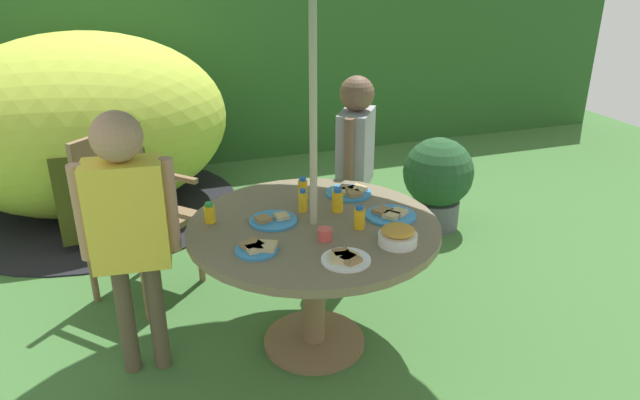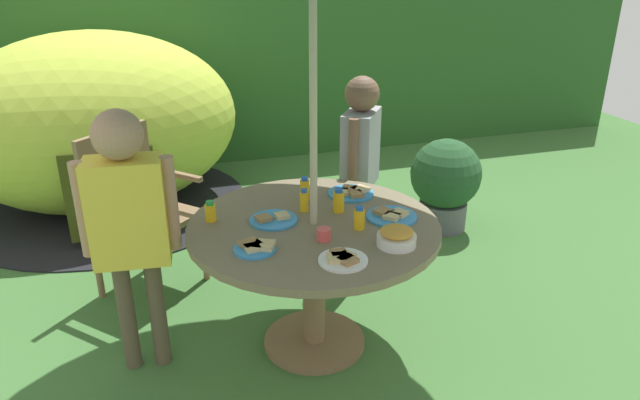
{
  "view_description": "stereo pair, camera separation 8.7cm",
  "coord_description": "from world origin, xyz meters",
  "px_view_note": "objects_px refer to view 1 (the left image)",
  "views": [
    {
      "loc": [
        -0.83,
        -2.45,
        1.93
      ],
      "look_at": [
        0.02,
        -0.03,
        0.84
      ],
      "focal_mm": 32.88,
      "sensor_mm": 36.0,
      "label": 1
    },
    {
      "loc": [
        -0.74,
        -2.48,
        1.93
      ],
      "look_at": [
        0.02,
        -0.03,
        0.84
      ],
      "focal_mm": 32.88,
      "sensor_mm": 36.0,
      "label": 2
    }
  ],
  "objects_px": {
    "child_in_yellow_shirt": "(127,215)",
    "juice_bottle_center_back": "(210,213)",
    "plate_far_right": "(391,215)",
    "wooden_chair": "(129,205)",
    "potted_plant": "(438,179)",
    "garden_table": "(314,248)",
    "juice_bottle_front_edge": "(303,201)",
    "snack_bowl": "(398,236)",
    "plate_near_left": "(349,192)",
    "child_in_grey_shirt": "(356,148)",
    "juice_bottle_center_front": "(359,218)",
    "dome_tent": "(86,126)",
    "juice_bottle_far_left": "(303,190)",
    "juice_bottle_near_right": "(338,201)",
    "plate_mid_right": "(346,258)",
    "plate_back_edge": "(273,220)",
    "cup_near": "(325,234)",
    "plate_mid_left": "(257,248)"
  },
  "relations": [
    {
      "from": "garden_table",
      "to": "juice_bottle_far_left",
      "type": "height_order",
      "value": "juice_bottle_far_left"
    },
    {
      "from": "child_in_yellow_shirt",
      "to": "plate_far_right",
      "type": "xyz_separation_m",
      "value": [
        1.24,
        -0.15,
        -0.12
      ]
    },
    {
      "from": "juice_bottle_far_left",
      "to": "juice_bottle_center_front",
      "type": "bearing_deg",
      "value": -69.91
    },
    {
      "from": "juice_bottle_center_back",
      "to": "dome_tent",
      "type": "bearing_deg",
      "value": 106.2
    },
    {
      "from": "juice_bottle_center_front",
      "to": "juice_bottle_far_left",
      "type": "bearing_deg",
      "value": 110.09
    },
    {
      "from": "potted_plant",
      "to": "plate_mid_right",
      "type": "relative_size",
      "value": 3.2
    },
    {
      "from": "dome_tent",
      "to": "juice_bottle_far_left",
      "type": "relative_size",
      "value": 18.91
    },
    {
      "from": "plate_far_right",
      "to": "juice_bottle_far_left",
      "type": "bearing_deg",
      "value": 135.41
    },
    {
      "from": "plate_back_edge",
      "to": "juice_bottle_near_right",
      "type": "relative_size",
      "value": 1.9
    },
    {
      "from": "juice_bottle_near_right",
      "to": "plate_mid_right",
      "type": "bearing_deg",
      "value": -107.08
    },
    {
      "from": "garden_table",
      "to": "dome_tent",
      "type": "distance_m",
      "value": 2.52
    },
    {
      "from": "child_in_grey_shirt",
      "to": "juice_bottle_center_front",
      "type": "relative_size",
      "value": 10.84
    },
    {
      "from": "garden_table",
      "to": "plate_far_right",
      "type": "height_order",
      "value": "plate_far_right"
    },
    {
      "from": "juice_bottle_center_back",
      "to": "juice_bottle_far_left",
      "type": "bearing_deg",
      "value": 12.25
    },
    {
      "from": "wooden_chair",
      "to": "cup_near",
      "type": "bearing_deg",
      "value": -95.56
    },
    {
      "from": "plate_mid_left",
      "to": "plate_mid_right",
      "type": "bearing_deg",
      "value": -32.75
    },
    {
      "from": "juice_bottle_center_back",
      "to": "plate_back_edge",
      "type": "bearing_deg",
      "value": -18.31
    },
    {
      "from": "wooden_chair",
      "to": "potted_plant",
      "type": "relative_size",
      "value": 1.43
    },
    {
      "from": "child_in_yellow_shirt",
      "to": "snack_bowl",
      "type": "height_order",
      "value": "child_in_yellow_shirt"
    },
    {
      "from": "snack_bowl",
      "to": "plate_mid_right",
      "type": "xyz_separation_m",
      "value": [
        -0.28,
        -0.07,
        -0.03
      ]
    },
    {
      "from": "juice_bottle_far_left",
      "to": "cup_near",
      "type": "distance_m",
      "value": 0.48
    },
    {
      "from": "juice_bottle_center_back",
      "to": "cup_near",
      "type": "bearing_deg",
      "value": -38.06
    },
    {
      "from": "snack_bowl",
      "to": "plate_near_left",
      "type": "bearing_deg",
      "value": 88.8
    },
    {
      "from": "child_in_grey_shirt",
      "to": "juice_bottle_center_front",
      "type": "distance_m",
      "value": 0.95
    },
    {
      "from": "plate_mid_left",
      "to": "plate_back_edge",
      "type": "relative_size",
      "value": 0.83
    },
    {
      "from": "garden_table",
      "to": "juice_bottle_front_edge",
      "type": "relative_size",
      "value": 10.17
    },
    {
      "from": "plate_mid_left",
      "to": "juice_bottle_near_right",
      "type": "distance_m",
      "value": 0.57
    },
    {
      "from": "plate_back_edge",
      "to": "potted_plant",
      "type": "bearing_deg",
      "value": 33.33
    },
    {
      "from": "child_in_yellow_shirt",
      "to": "plate_near_left",
      "type": "bearing_deg",
      "value": 15.94
    },
    {
      "from": "plate_back_edge",
      "to": "juice_bottle_front_edge",
      "type": "xyz_separation_m",
      "value": [
        0.18,
        0.07,
        0.05
      ]
    },
    {
      "from": "plate_mid_right",
      "to": "juice_bottle_front_edge",
      "type": "bearing_deg",
      "value": 91.22
    },
    {
      "from": "juice_bottle_far_left",
      "to": "child_in_yellow_shirt",
      "type": "bearing_deg",
      "value": -167.61
    },
    {
      "from": "child_in_grey_shirt",
      "to": "juice_bottle_near_right",
      "type": "relative_size",
      "value": 10.05
    },
    {
      "from": "child_in_grey_shirt",
      "to": "juice_bottle_near_right",
      "type": "height_order",
      "value": "child_in_grey_shirt"
    },
    {
      "from": "plate_far_right",
      "to": "juice_bottle_near_right",
      "type": "height_order",
      "value": "juice_bottle_near_right"
    },
    {
      "from": "plate_near_left",
      "to": "plate_far_right",
      "type": "height_order",
      "value": "same"
    },
    {
      "from": "wooden_chair",
      "to": "plate_near_left",
      "type": "relative_size",
      "value": 3.95
    },
    {
      "from": "juice_bottle_front_edge",
      "to": "juice_bottle_near_right",
      "type": "bearing_deg",
      "value": -19.44
    },
    {
      "from": "snack_bowl",
      "to": "juice_bottle_center_front",
      "type": "relative_size",
      "value": 1.55
    },
    {
      "from": "child_in_yellow_shirt",
      "to": "juice_bottle_center_back",
      "type": "relative_size",
      "value": 12.7
    },
    {
      "from": "juice_bottle_center_front",
      "to": "cup_near",
      "type": "relative_size",
      "value": 1.74
    },
    {
      "from": "wooden_chair",
      "to": "plate_near_left",
      "type": "bearing_deg",
      "value": -71.22
    },
    {
      "from": "dome_tent",
      "to": "juice_bottle_near_right",
      "type": "xyz_separation_m",
      "value": [
        1.24,
        -2.18,
        0.08
      ]
    },
    {
      "from": "garden_table",
      "to": "juice_bottle_near_right",
      "type": "height_order",
      "value": "juice_bottle_near_right"
    },
    {
      "from": "plate_far_right",
      "to": "plate_mid_right",
      "type": "xyz_separation_m",
      "value": [
        -0.38,
        -0.35,
        0.0
      ]
    },
    {
      "from": "dome_tent",
      "to": "plate_back_edge",
      "type": "distance_m",
      "value": 2.37
    },
    {
      "from": "potted_plant",
      "to": "plate_back_edge",
      "type": "distance_m",
      "value": 1.85
    },
    {
      "from": "cup_near",
      "to": "garden_table",
      "type": "bearing_deg",
      "value": 87.34
    },
    {
      "from": "plate_near_left",
      "to": "cup_near",
      "type": "xyz_separation_m",
      "value": [
        -0.31,
        -0.47,
        0.02
      ]
    },
    {
      "from": "snack_bowl",
      "to": "juice_bottle_front_edge",
      "type": "height_order",
      "value": "juice_bottle_front_edge"
    }
  ]
}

